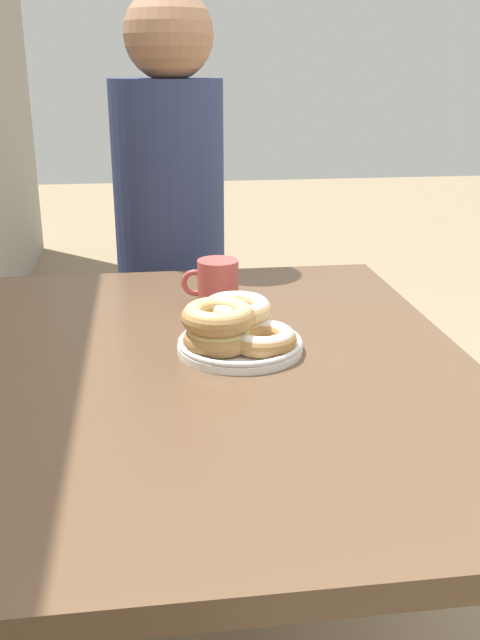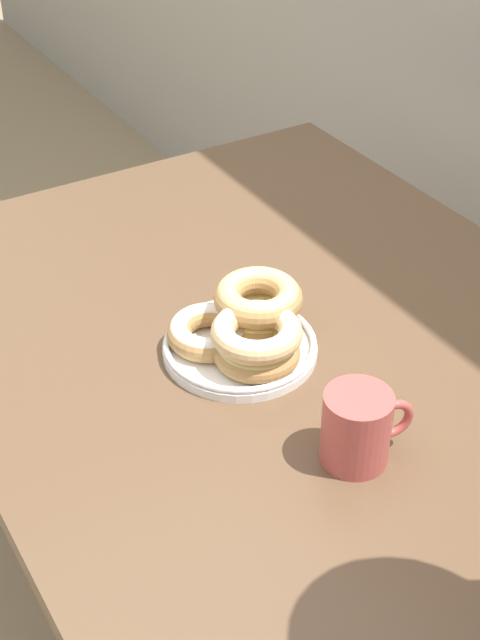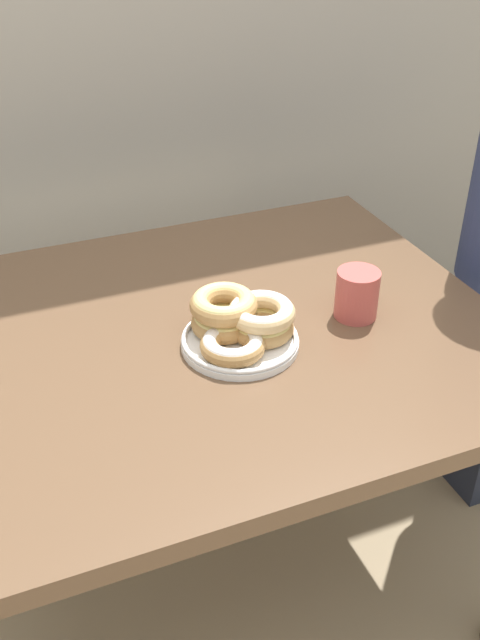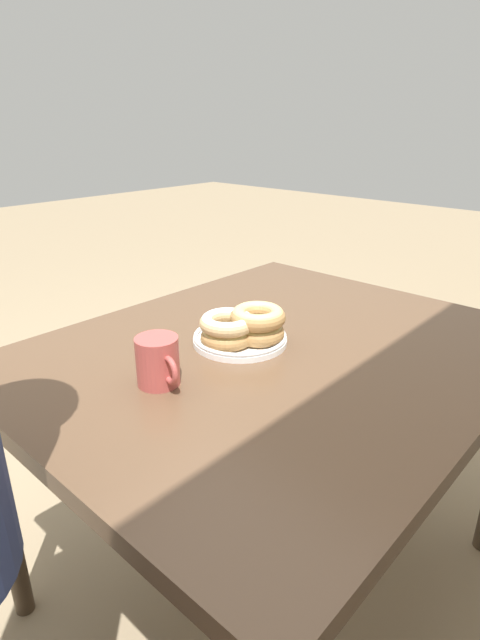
{
  "view_description": "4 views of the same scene",
  "coord_description": "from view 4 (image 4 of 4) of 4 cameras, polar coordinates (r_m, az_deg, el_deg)",
  "views": [
    {
      "loc": [
        -1.16,
        0.37,
        1.24
      ],
      "look_at": [
        0.04,
        0.2,
        0.81
      ],
      "focal_mm": 40.0,
      "sensor_mm": 36.0,
      "label": 1
    },
    {
      "loc": [
        0.94,
        -0.33,
        1.57
      ],
      "look_at": [
        0.04,
        0.2,
        0.81
      ],
      "focal_mm": 50.0,
      "sensor_mm": 36.0,
      "label": 2
    },
    {
      "loc": [
        -0.39,
        -0.85,
        1.55
      ],
      "look_at": [
        0.04,
        0.2,
        0.81
      ],
      "focal_mm": 40.0,
      "sensor_mm": 36.0,
      "label": 3
    },
    {
      "loc": [
        0.86,
        0.95,
        1.26
      ],
      "look_at": [
        0.04,
        0.2,
        0.81
      ],
      "focal_mm": 28.0,
      "sensor_mm": 36.0,
      "label": 4
    }
  ],
  "objects": [
    {
      "name": "coffee_mug",
      "position": [
        1.03,
        -9.33,
        -4.63
      ],
      "size": [
        0.09,
        0.12,
        0.1
      ],
      "color": "#B74C47",
      "rests_on": "dining_table"
    },
    {
      "name": "donut_plate",
      "position": [
        1.2,
        0.23,
        -0.87
      ],
      "size": [
        0.25,
        0.25,
        0.1
      ],
      "color": "white",
      "rests_on": "dining_table"
    },
    {
      "name": "ground_plane",
      "position": [
        1.8,
        -4.25,
        -22.45
      ],
      "size": [
        14.0,
        14.0,
        0.0
      ],
      "primitive_type": "plane",
      "color": "#937F60"
    },
    {
      "name": "dining_table",
      "position": [
        1.24,
        4.0,
        -5.96
      ],
      "size": [
        1.2,
        0.98,
        0.75
      ],
      "color": "brown",
      "rests_on": "ground_plane"
    }
  ]
}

